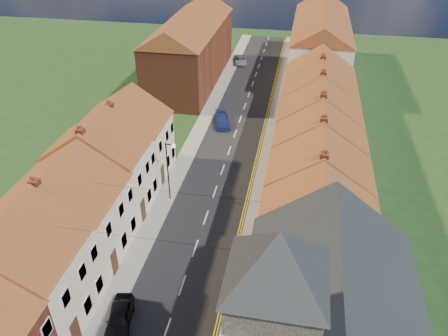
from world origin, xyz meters
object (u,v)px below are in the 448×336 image
(church, at_px, (320,330))
(car_distant, at_px, (240,60))
(car_near, at_px, (119,317))
(pedestrian_right, at_px, (255,253))
(car_far, at_px, (222,121))
(lamppost, at_px, (169,168))

(church, relative_size, car_distant, 3.54)
(car_near, bearing_deg, pedestrian_right, 31.11)
(car_far, bearing_deg, car_distant, 77.63)
(car_near, xyz_separation_m, car_distant, (0.00, 52.62, -0.06))
(car_near, bearing_deg, car_far, 77.02)
(church, height_order, car_far, church)
(car_near, bearing_deg, lamppost, 81.81)
(lamppost, xyz_separation_m, car_distant, (0.61, 38.57, -2.94))
(lamppost, relative_size, pedestrian_right, 3.37)
(car_distant, bearing_deg, pedestrian_right, -90.97)
(church, height_order, pedestrian_right, church)
(church, distance_m, car_far, 34.99)
(pedestrian_right, bearing_deg, car_far, -66.27)
(car_distant, bearing_deg, church, -88.40)
(car_distant, bearing_deg, car_far, -98.15)
(church, distance_m, pedestrian_right, 11.90)
(church, xyz_separation_m, car_near, (-12.56, 2.63, -5.22))
(lamppost, height_order, car_distant, lamppost)
(lamppost, bearing_deg, church, -51.70)
(church, height_order, lamppost, church)
(lamppost, bearing_deg, car_far, 83.52)
(lamppost, bearing_deg, car_distant, 89.09)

